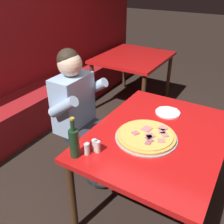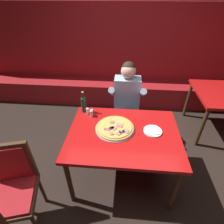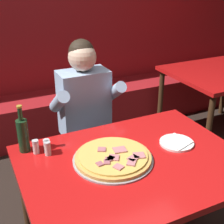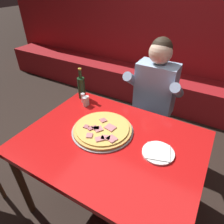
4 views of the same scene
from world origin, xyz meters
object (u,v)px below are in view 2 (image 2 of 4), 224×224
at_px(shaker_oregano, 91,114).
at_px(dining_chair_side_aisle, 11,184).
at_px(pizza, 115,128).
at_px(plate_white_paper, 153,131).
at_px(shaker_parmesan, 88,112).
at_px(shaker_black_pepper, 92,113).
at_px(diner_seated_blue_shirt, 127,101).
at_px(beer_bottle, 84,104).
at_px(main_dining_table, 124,138).

xyz_separation_m(shaker_oregano, dining_chair_side_aisle, (-0.62, -0.89, -0.21)).
xyz_separation_m(pizza, plate_white_paper, (0.43, -0.01, -0.01)).
distance_m(shaker_parmesan, shaker_black_pepper, 0.06).
bearing_deg(diner_seated_blue_shirt, shaker_black_pepper, -134.04).
distance_m(pizza, shaker_parmesan, 0.46).
bearing_deg(shaker_black_pepper, plate_white_paper, -18.47).
bearing_deg(beer_bottle, main_dining_table, -35.30).
xyz_separation_m(plate_white_paper, diner_seated_blue_shirt, (-0.31, 0.70, -0.06)).
height_order(shaker_parmesan, dining_chair_side_aisle, dining_chair_side_aisle).
distance_m(plate_white_paper, shaker_black_pepper, 0.79).
xyz_separation_m(pizza, shaker_oregano, (-0.32, 0.22, 0.02)).
height_order(plate_white_paper, beer_bottle, beer_bottle).
height_order(plate_white_paper, diner_seated_blue_shirt, diner_seated_blue_shirt).
distance_m(shaker_parmesan, shaker_oregano, 0.07).
height_order(main_dining_table, shaker_parmesan, shaker_parmesan).
bearing_deg(main_dining_table, pizza, 151.77).
height_order(main_dining_table, shaker_oregano, shaker_oregano).
relative_size(plate_white_paper, shaker_parmesan, 2.44).
xyz_separation_m(shaker_black_pepper, dining_chair_side_aisle, (-0.62, -0.92, -0.21)).
distance_m(pizza, beer_bottle, 0.54).
xyz_separation_m(plate_white_paper, dining_chair_side_aisle, (-1.36, -0.67, -0.18)).
xyz_separation_m(shaker_parmesan, diner_seated_blue_shirt, (0.50, 0.43, -0.09)).
bearing_deg(shaker_parmesan, shaker_black_pepper, -19.47).
height_order(shaker_parmesan, diner_seated_blue_shirt, diner_seated_blue_shirt).
distance_m(main_dining_table, dining_chair_side_aisle, 1.21).
distance_m(main_dining_table, beer_bottle, 0.68).
distance_m(shaker_oregano, dining_chair_side_aisle, 1.10).
relative_size(main_dining_table, diner_seated_blue_shirt, 0.98).
distance_m(plate_white_paper, dining_chair_side_aisle, 1.53).
relative_size(beer_bottle, shaker_black_pepper, 3.40).
height_order(beer_bottle, shaker_oregano, beer_bottle).
bearing_deg(plate_white_paper, main_dining_table, -171.41).
distance_m(shaker_black_pepper, dining_chair_side_aisle, 1.13).
bearing_deg(shaker_black_pepper, dining_chair_side_aisle, -124.07).
bearing_deg(main_dining_table, shaker_oregano, 147.15).
relative_size(shaker_parmesan, diner_seated_blue_shirt, 0.07).
bearing_deg(pizza, main_dining_table, -28.23).
bearing_deg(pizza, shaker_oregano, 145.73).
xyz_separation_m(pizza, diner_seated_blue_shirt, (0.13, 0.70, -0.07)).
height_order(diner_seated_blue_shirt, dining_chair_side_aisle, diner_seated_blue_shirt).
bearing_deg(beer_bottle, shaker_parmesan, -46.36).
height_order(main_dining_table, diner_seated_blue_shirt, diner_seated_blue_shirt).
relative_size(pizza, plate_white_paper, 2.17).
bearing_deg(beer_bottle, plate_white_paper, -20.84).
bearing_deg(shaker_black_pepper, main_dining_table, -35.54).
height_order(beer_bottle, dining_chair_side_aisle, beer_bottle).
relative_size(shaker_black_pepper, dining_chair_side_aisle, 0.09).
bearing_deg(main_dining_table, plate_white_paper, 8.59).
bearing_deg(pizza, beer_bottle, 143.14).
height_order(main_dining_table, shaker_black_pepper, shaker_black_pepper).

